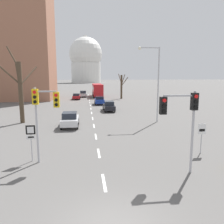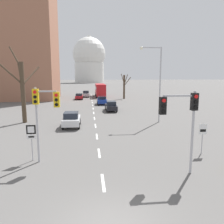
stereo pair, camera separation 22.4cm
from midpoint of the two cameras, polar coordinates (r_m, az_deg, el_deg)
name	(u,v)px [view 2 (the right image)]	position (r m, az deg, el deg)	size (l,w,h in m)	color
lane_stripe_0	(103,182)	(12.08, -1.79, -17.89)	(0.16, 2.00, 0.01)	silver
lane_stripe_1	(99,153)	(16.21, -2.99, -10.64)	(0.16, 2.00, 0.01)	silver
lane_stripe_2	(97,136)	(20.50, -3.66, -6.38)	(0.16, 2.00, 0.01)	silver
lane_stripe_3	(95,126)	(24.86, -4.10, -3.60)	(0.16, 2.00, 0.01)	silver
lane_stripe_4	(94,118)	(29.26, -4.40, -1.65)	(0.16, 2.00, 0.01)	silver
lane_stripe_5	(94,113)	(33.69, -4.62, -0.21)	(0.16, 2.00, 0.01)	silver
lane_stripe_6	(93,109)	(38.13, -4.79, 0.89)	(0.16, 2.00, 0.01)	silver
lane_stripe_7	(93,105)	(42.59, -4.92, 1.76)	(0.16, 2.00, 0.01)	silver
lane_stripe_8	(92,103)	(47.06, -5.03, 2.47)	(0.16, 2.00, 0.01)	silver
lane_stripe_9	(92,100)	(51.53, -5.12, 3.05)	(0.16, 2.00, 0.01)	silver
lane_stripe_10	(92,98)	(56.00, -5.20, 3.54)	(0.16, 2.00, 0.01)	silver
lane_stripe_11	(92,97)	(60.48, -5.27, 3.96)	(0.16, 2.00, 0.01)	silver
lane_stripe_12	(91,95)	(64.97, -5.32, 4.32)	(0.16, 2.00, 0.01)	silver
lane_stripe_13	(91,94)	(69.45, -5.37, 4.63)	(0.16, 2.00, 0.01)	silver
traffic_signal_near_left	(43,106)	(14.37, -17.05, 1.44)	(1.64, 0.34, 4.85)	#B2B2B7
traffic_signal_near_right	(183,112)	(12.65, 18.50, 0.00)	(2.15, 0.34, 4.73)	#B2B2B7
route_sign_post	(31,136)	(15.19, -19.91, -5.94)	(0.60, 0.08, 2.47)	#B2B2B7
speed_limit_sign	(203,133)	(16.96, 22.95, -5.14)	(0.60, 0.08, 2.25)	#B2B2B7
street_lamp_right	(157,77)	(26.75, 11.79, 8.96)	(2.62, 0.36, 8.93)	#B2B2B7
sedan_near_left	(86,94)	(59.99, -6.72, 4.72)	(1.90, 4.01, 1.74)	#B7B7BC
sedan_near_right	(111,106)	(35.35, -0.08, 1.58)	(1.75, 4.37, 1.61)	black
sedan_mid_centre	(102,100)	(43.64, -2.52, 3.09)	(1.91, 3.94, 1.66)	navy
sedan_far_left	(72,119)	(24.51, -10.28, -1.89)	(1.88, 3.87, 1.66)	silver
sedan_far_right	(79,96)	(54.30, -8.48, 4.09)	(1.86, 4.38, 1.45)	maroon
city_bus	(100,89)	(60.94, -2.99, 5.95)	(2.66, 10.80, 3.48)	red
bare_tree_left_near	(49,86)	(58.82, -15.91, 6.47)	(2.16, 1.90, 6.16)	#473828
bare_tree_right_near	(124,86)	(55.22, 3.34, 6.84)	(2.01, 3.33, 6.25)	#473828
bare_tree_left_far	(22,89)	(28.16, -22.15, 5.65)	(3.50, 4.44, 9.10)	#473828
capitol_dome	(89,60)	(205.28, -5.94, 13.33)	(29.64, 29.64, 41.86)	silver
apartment_block_left	(17,43)	(59.63, -23.47, 16.11)	(18.00, 14.00, 26.85)	#9E664C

